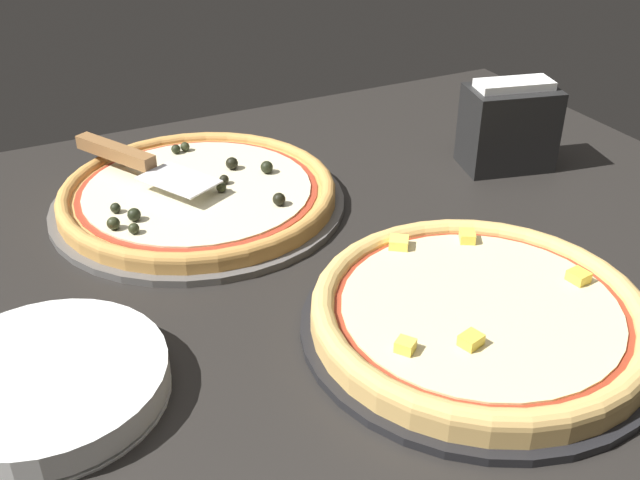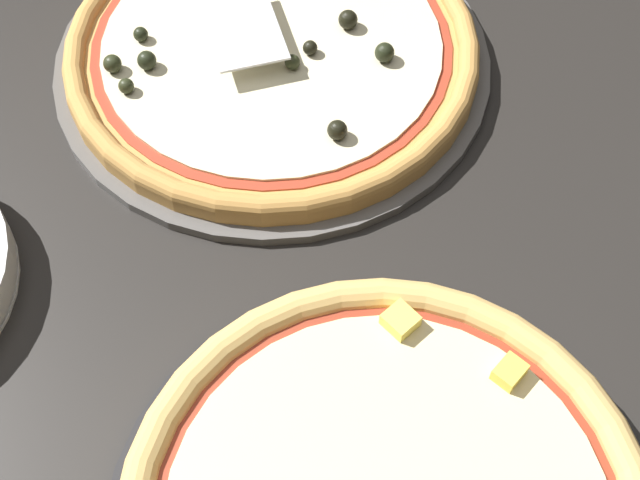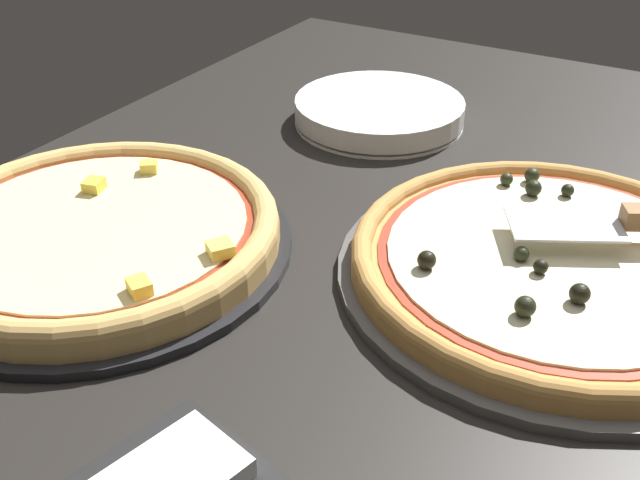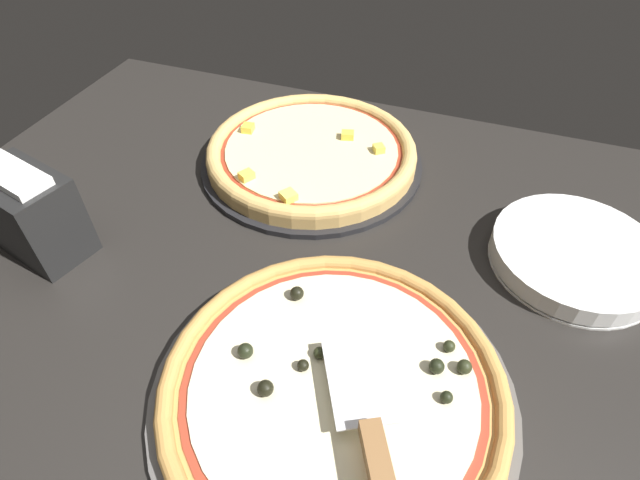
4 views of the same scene
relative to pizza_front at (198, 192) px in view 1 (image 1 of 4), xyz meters
The scene contains 8 objects.
ground_plane 17.97cm from the pizza_front, 104.46° to the left, with size 140.52×98.60×3.60cm, color black.
pizza_pan_front 1.77cm from the pizza_front, behind, with size 41.58×41.58×1.00cm, color #565451.
pizza_front is the anchor object (origin of this frame).
pizza_pan_back 45.17cm from the pizza_front, 113.77° to the left, with size 39.05×39.05×1.00cm, color black.
pizza_back 45.12cm from the pizza_front, 113.78° to the left, with size 36.71×36.71×3.70cm.
serving_spatula 11.98cm from the pizza_front, 49.49° to the right, with size 15.90×24.61×2.00cm.
plate_stack 40.43cm from the pizza_front, 50.73° to the left, with size 23.36×23.36×3.50cm.
napkin_holder 48.58cm from the pizza_front, 170.00° to the left, with size 15.15×11.55×13.94cm.
Camera 1 is at (30.65, 75.32, 50.94)cm, focal length 42.00 mm.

